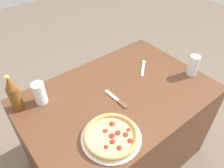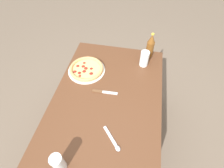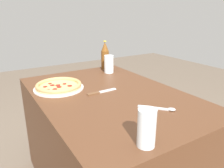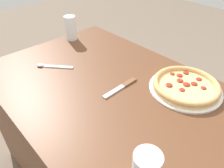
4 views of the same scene
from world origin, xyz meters
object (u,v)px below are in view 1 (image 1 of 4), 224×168
Objects in this scene: beer_bottle at (14,94)px; knife at (117,100)px; spoon at (143,66)px; glass_iced_tea at (40,94)px; glass_lemonade at (193,66)px; pizza_margherita at (111,136)px.

beer_bottle is 1.21× the size of knife.
beer_bottle is 0.62m from knife.
spoon is (0.91, -0.17, -0.11)m from beer_bottle.
beer_bottle is at bearing 163.56° from glass_iced_tea.
glass_iced_tea is 0.88× the size of spoon.
knife is 1.25× the size of spoon.
knife is (-0.60, 0.13, -0.07)m from glass_lemonade.
pizza_margherita is at bearing -59.98° from beer_bottle.
glass_iced_tea is at bearing -16.44° from beer_bottle.
glass_iced_tea is at bearing 109.44° from pizza_margherita.
knife is at bearing 167.91° from glass_lemonade.
pizza_margherita is 2.15× the size of glass_lemonade.
beer_bottle reaches higher than pizza_margherita.
beer_bottle reaches higher than glass_lemonade.
spoon is at bearing 30.97° from pizza_margherita.
pizza_margherita is at bearing -149.03° from spoon.
glass_lemonade is 1.21m from beer_bottle.
glass_lemonade is at bearing 5.32° from pizza_margherita.
spoon reaches higher than knife.
glass_iced_tea reaches higher than spoon.
glass_lemonade is at bearing -53.78° from spoon.
beer_bottle is at bearing 169.20° from spoon.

